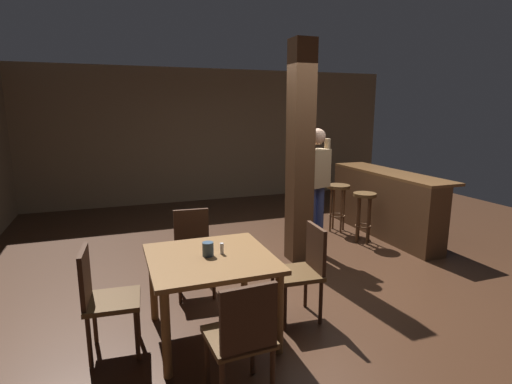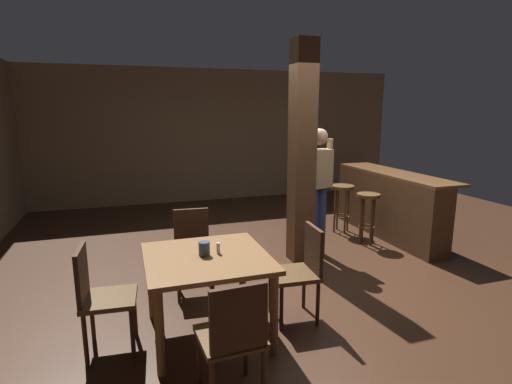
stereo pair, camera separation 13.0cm
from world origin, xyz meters
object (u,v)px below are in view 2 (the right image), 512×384
(napkin_cup, at_px, (204,249))
(bar_stool_near, at_px, (368,207))
(chair_north, at_px, (193,247))
(chair_south, at_px, (233,335))
(dining_table, at_px, (207,267))
(bar_counter, at_px, (388,204))
(salt_shaker, at_px, (218,248))
(standing_person, at_px, (318,183))
(chair_east, at_px, (302,268))
(bar_stool_mid, at_px, (342,197))
(chair_west, at_px, (99,293))

(napkin_cup, xyz_separation_m, bar_stool_near, (2.75, 1.67, -0.23))
(chair_north, bearing_deg, chair_south, -91.00)
(dining_table, relative_size, bar_counter, 0.45)
(dining_table, xyz_separation_m, bar_stool_near, (2.73, 1.68, -0.06))
(bar_counter, bearing_deg, napkin_cup, -149.99)
(chair_south, distance_m, salt_shaker, 0.97)
(dining_table, height_order, chair_south, chair_south)
(napkin_cup, distance_m, bar_stool_near, 3.22)
(dining_table, distance_m, bar_stool_near, 3.21)
(chair_south, distance_m, bar_counter, 4.27)
(standing_person, bearing_deg, chair_south, -127.44)
(chair_north, bearing_deg, chair_east, -45.92)
(salt_shaker, height_order, bar_counter, bar_counter)
(chair_east, xyz_separation_m, salt_shaker, (-0.79, 0.02, 0.27))
(dining_table, height_order, salt_shaker, salt_shaker)
(bar_stool_mid, bearing_deg, chair_east, -127.46)
(salt_shaker, relative_size, bar_stool_near, 0.13)
(chair_north, distance_m, chair_west, 1.26)
(standing_person, bearing_deg, napkin_cup, -141.47)
(napkin_cup, xyz_separation_m, standing_person, (1.81, 1.44, 0.21))
(chair_west, relative_size, napkin_cup, 7.40)
(chair_south, relative_size, chair_west, 1.00)
(bar_stool_near, bearing_deg, chair_north, -163.90)
(chair_south, xyz_separation_m, bar_counter, (3.24, 2.79, 0.01))
(salt_shaker, xyz_separation_m, standing_person, (1.69, 1.43, 0.22))
(chair_east, distance_m, bar_stool_near, 2.49)
(chair_south, height_order, bar_stool_mid, chair_south)
(chair_north, height_order, salt_shaker, chair_north)
(chair_south, height_order, napkin_cup, chair_south)
(standing_person, bearing_deg, chair_west, -151.85)
(chair_east, xyz_separation_m, chair_north, (-0.87, 0.90, 0.00))
(chair_east, relative_size, chair_north, 1.00)
(dining_table, height_order, bar_stool_near, bar_stool_near)
(chair_south, relative_size, bar_counter, 0.38)
(chair_east, bearing_deg, standing_person, 58.31)
(chair_west, xyz_separation_m, bar_stool_mid, (3.55, 2.29, 0.08))
(dining_table, distance_m, chair_north, 0.91)
(dining_table, distance_m, bar_counter, 3.74)
(bar_counter, bearing_deg, chair_east, -141.02)
(napkin_cup, bearing_deg, bar_counter, 30.01)
(chair_east, bearing_deg, dining_table, -179.96)
(bar_counter, bearing_deg, salt_shaker, -149.10)
(chair_east, relative_size, salt_shaker, 9.24)
(chair_south, relative_size, bar_stool_mid, 1.16)
(napkin_cup, relative_size, standing_person, 0.07)
(chair_west, height_order, salt_shaker, chair_west)
(chair_north, xyz_separation_m, bar_stool_near, (2.71, 0.78, 0.05))
(napkin_cup, bearing_deg, salt_shaker, 2.98)
(bar_stool_mid, bearing_deg, dining_table, -139.04)
(bar_counter, height_order, bar_stool_near, bar_counter)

